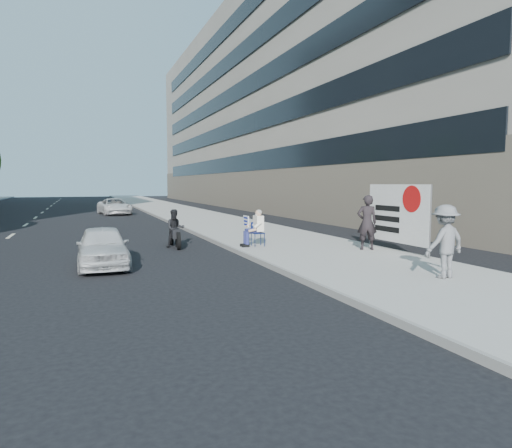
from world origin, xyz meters
name	(u,v)px	position (x,y,z in m)	size (l,w,h in m)	color
ground	(252,292)	(0.00, 0.00, 0.00)	(160.00, 160.00, 0.00)	black
near_sidewalk	(203,219)	(4.00, 20.00, 0.07)	(5.00, 120.00, 0.15)	#ACA9A1
near_building	(300,106)	(17.00, 32.00, 10.00)	(14.00, 70.00, 20.00)	gray
seated_protester	(255,226)	(2.29, 5.89, 0.87)	(0.83, 1.12, 1.31)	#121E52
jogger	(445,241)	(4.53, -0.84, 1.02)	(1.12, 0.64, 1.74)	slate
pedestrian_woman	(367,222)	(5.50, 3.72, 1.07)	(0.67, 0.44, 1.84)	black
protest_banner	(397,214)	(6.18, 3.01, 1.40)	(0.08, 3.06, 2.20)	#4C4C4C
white_sedan_near	(103,246)	(-2.91, 4.44, 0.58)	(1.38, 3.42, 1.17)	silver
white_sedan_far	(115,206)	(-1.08, 27.56, 0.62)	(2.04, 4.43, 1.23)	white
motorcycle	(175,230)	(-0.22, 7.62, 0.64)	(0.74, 2.05, 1.42)	black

